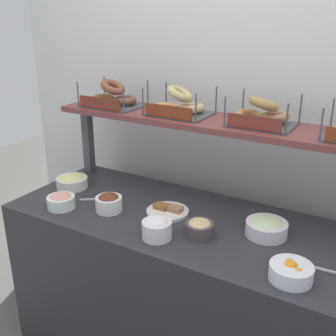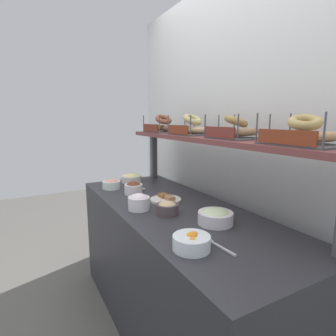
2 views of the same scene
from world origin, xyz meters
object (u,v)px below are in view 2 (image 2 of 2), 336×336
Objects in this scene: bagel_basket_plain at (192,128)px; bowl_fruit_salad at (192,242)px; serving_spoon_near_plate at (139,188)px; bowl_egg_salad at (132,178)px; bowl_scallion_spread at (215,216)px; serving_spoon_by_edge at (215,244)px; bowl_hummus at (167,208)px; bagel_basket_cinnamon_raisin at (163,127)px; bagel_basket_sesame at (303,135)px; serving_plate_white at (166,199)px; bowl_chocolate_spread at (134,188)px; bowl_cream_cheese at (139,202)px; bowl_lox_spread at (111,184)px; bagel_basket_everything at (235,130)px.

bowl_fruit_salad is at bearing -33.15° from bagel_basket_plain.
bowl_egg_salad is at bearing 170.67° from serving_spoon_near_plate.
serving_spoon_by_edge is at bearing -38.19° from bowl_scallion_spread.
bagel_basket_cinnamon_raisin is at bearing 153.98° from bowl_hummus.
bagel_basket_sesame reaches higher than bowl_scallion_spread.
serving_plate_white is 0.37m from serving_spoon_near_plate.
serving_plate_white is 0.96m from bagel_basket_sesame.
bowl_hummus is 0.49m from bowl_chocolate_spread.
bagel_basket_sesame reaches higher than serving_spoon_near_plate.
bagel_basket_plain is 0.88m from bagel_basket_sesame.
bowl_egg_salad is 1.34× the size of bowl_hummus.
bagel_basket_cinnamon_raisin is (-0.73, 0.36, 0.44)m from bowl_hummus.
bagel_basket_cinnamon_raisin reaches higher than bagel_basket_sesame.
bowl_cream_cheese is at bearing -22.24° from serving_spoon_near_plate.
bowl_cream_cheese is 0.94× the size of bowl_lox_spread.
bowl_scallion_spread reaches higher than serving_spoon_near_plate.
bagel_basket_cinnamon_raisin is 1.29m from bagel_basket_sesame.
serving_spoon_by_edge is at bearing 79.08° from bowl_fruit_salad.
bowl_scallion_spread is 1.11m from bowl_egg_salad.
serving_spoon_near_plate and serving_spoon_by_edge have the same top height.
bowl_egg_salad reaches higher than serving_spoon_by_edge.
bowl_egg_salad is 0.56× the size of bagel_basket_plain.
bowl_scallion_spread is at bearing -145.88° from bagel_basket_sesame.
bowl_fruit_salad is 0.70m from serving_plate_white.
bowl_fruit_salad reaches higher than serving_spoon_by_edge.
bowl_egg_salad reaches higher than serving_plate_white.
serving_spoon_by_edge is (1.18, 0.10, -0.03)m from bowl_lox_spread.
bagel_basket_plain is at bearing 146.85° from bowl_fruit_salad.
bowl_chocolate_spread is 0.60m from bagel_basket_plain.
bagel_basket_cinnamon_raisin is (0.12, 0.24, 0.44)m from bowl_egg_salad.
serving_spoon_near_plate is at bearing -133.31° from bagel_basket_plain.
bagel_basket_everything is (-0.13, 0.23, 0.44)m from bowl_scallion_spread.
bowl_cream_cheese is 0.72× the size of serving_spoon_by_edge.
serving_plate_white is 0.70m from serving_spoon_by_edge.
bowl_fruit_salad is at bearing -105.44° from bagel_basket_sesame.
serving_spoon_by_edge is at bearing -10.11° from serving_plate_white.
bowl_scallion_spread is at bearing 2.03° from bowl_egg_salad.
bagel_basket_everything is at bearing 122.20° from bowl_fruit_salad.
bowl_cream_cheese is 0.45× the size of bagel_basket_everything.
bowl_cream_cheese is 0.19m from bowl_hummus.
bowl_chocolate_spread reaches higher than serving_spoon_near_plate.
bagel_basket_plain is at bearing 179.44° from bagel_basket_sesame.
bowl_egg_salad is 0.55× the size of bagel_basket_cinnamon_raisin.
bowl_scallion_spread is 0.86m from serving_spoon_near_plate.
serving_spoon_near_plate is at bearing 55.18° from bowl_lox_spread.
bowl_cream_cheese is 0.82× the size of bowl_fruit_salad.
bowl_scallion_spread is 0.77m from bowl_chocolate_spread.
bagel_basket_sesame reaches higher than bowl_cream_cheese.
bagel_basket_plain is (0.18, 0.38, 0.43)m from bowl_chocolate_spread.
bowl_hummus is at bearing -147.38° from bagel_basket_sesame.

